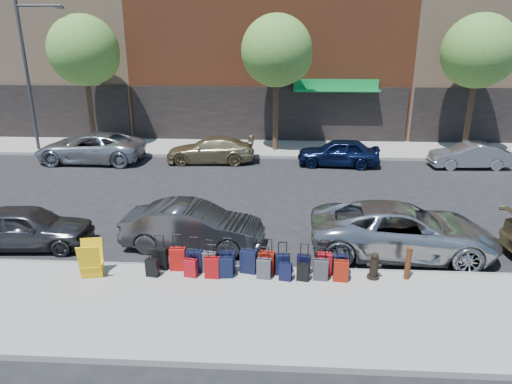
# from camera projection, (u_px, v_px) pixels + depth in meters

# --- Properties ---
(ground) EXTENTS (120.00, 120.00, 0.00)m
(ground) POSITION_uv_depth(u_px,v_px,m) (257.00, 213.00, 17.08)
(ground) COLOR black
(ground) RESTS_ON ground
(sidewalk_near) EXTENTS (60.00, 4.00, 0.15)m
(sidewalk_near) POSITION_uv_depth(u_px,v_px,m) (243.00, 309.00, 10.91)
(sidewalk_near) COLOR gray
(sidewalk_near) RESTS_ON ground
(sidewalk_far) EXTENTS (60.00, 4.00, 0.15)m
(sidewalk_far) POSITION_uv_depth(u_px,v_px,m) (267.00, 148.00, 26.49)
(sidewalk_far) COLOR gray
(sidewalk_far) RESTS_ON ground
(curb_near) EXTENTS (60.00, 0.08, 0.15)m
(curb_near) POSITION_uv_depth(u_px,v_px,m) (249.00, 269.00, 12.82)
(curb_near) COLOR gray
(curb_near) RESTS_ON ground
(curb_far) EXTENTS (60.00, 0.08, 0.15)m
(curb_far) POSITION_uv_depth(u_px,v_px,m) (265.00, 157.00, 24.59)
(curb_far) COLOR gray
(curb_far) RESTS_ON ground
(building_left) EXTENTS (15.00, 12.12, 16.00)m
(building_left) POSITION_uv_depth(u_px,v_px,m) (46.00, 10.00, 32.33)
(building_left) COLOR #9D7D60
(building_left) RESTS_ON ground
(tree_left) EXTENTS (3.80, 3.80, 7.27)m
(tree_left) POSITION_uv_depth(u_px,v_px,m) (86.00, 52.00, 24.82)
(tree_left) COLOR black
(tree_left) RESTS_ON sidewalk_far
(tree_center) EXTENTS (3.80, 3.80, 7.27)m
(tree_center) POSITION_uv_depth(u_px,v_px,m) (279.00, 53.00, 24.25)
(tree_center) COLOR black
(tree_center) RESTS_ON sidewalk_far
(tree_right) EXTENTS (3.80, 3.80, 7.27)m
(tree_right) POSITION_uv_depth(u_px,v_px,m) (481.00, 53.00, 23.68)
(tree_right) COLOR black
(tree_right) RESTS_ON sidewalk_far
(streetlight) EXTENTS (2.59, 0.18, 8.00)m
(streetlight) POSITION_uv_depth(u_px,v_px,m) (30.00, 67.00, 24.56)
(streetlight) COLOR #333338
(streetlight) RESTS_ON sidewalk_far
(suitcase_front_0) EXTENTS (0.43, 0.26, 1.01)m
(suitcase_front_0) POSITION_uv_depth(u_px,v_px,m) (160.00, 258.00, 12.57)
(suitcase_front_0) COLOR black
(suitcase_front_0) RESTS_ON sidewalk_near
(suitcase_front_1) EXTENTS (0.44, 0.25, 1.03)m
(suitcase_front_1) POSITION_uv_depth(u_px,v_px,m) (178.00, 259.00, 12.53)
(suitcase_front_1) COLOR #A40D0A
(suitcase_front_1) RESTS_ON sidewalk_near
(suitcase_front_2) EXTENTS (0.42, 0.23, 1.00)m
(suitcase_front_2) POSITION_uv_depth(u_px,v_px,m) (194.00, 261.00, 12.43)
(suitcase_front_2) COLOR black
(suitcase_front_2) RESTS_ON sidewalk_near
(suitcase_front_3) EXTENTS (0.42, 0.27, 0.93)m
(suitcase_front_3) POSITION_uv_depth(u_px,v_px,m) (210.00, 262.00, 12.42)
(suitcase_front_3) COLOR #434248
(suitcase_front_3) RESTS_ON sidewalk_near
(suitcase_front_4) EXTENTS (0.42, 0.24, 1.00)m
(suitcase_front_4) POSITION_uv_depth(u_px,v_px,m) (228.00, 262.00, 12.38)
(suitcase_front_4) COLOR black
(suitcase_front_4) RESTS_ON sidewalk_near
(suitcase_front_5) EXTENTS (0.48, 0.32, 1.06)m
(suitcase_front_5) POSITION_uv_depth(u_px,v_px,m) (248.00, 261.00, 12.38)
(suitcase_front_5) COLOR black
(suitcase_front_5) RESTS_ON sidewalk_near
(suitcase_front_6) EXTENTS (0.45, 0.31, 1.00)m
(suitcase_front_6) POSITION_uv_depth(u_px,v_px,m) (267.00, 263.00, 12.34)
(suitcase_front_6) COLOR maroon
(suitcase_front_6) RESTS_ON sidewalk_near
(suitcase_front_7) EXTENTS (0.41, 0.25, 0.93)m
(suitcase_front_7) POSITION_uv_depth(u_px,v_px,m) (282.00, 264.00, 12.31)
(suitcase_front_7) COLOR black
(suitcase_front_7) RESTS_ON sidewalk_near
(suitcase_front_8) EXTENTS (0.39, 0.25, 0.87)m
(suitcase_front_8) POSITION_uv_depth(u_px,v_px,m) (304.00, 264.00, 12.36)
(suitcase_front_8) COLOR black
(suitcase_front_8) RESTS_ON sidewalk_near
(suitcase_front_9) EXTENTS (0.41, 0.23, 1.00)m
(suitcase_front_9) POSITION_uv_depth(u_px,v_px,m) (324.00, 264.00, 12.28)
(suitcase_front_9) COLOR #A50A11
(suitcase_front_9) RESTS_ON sidewalk_near
(suitcase_front_10) EXTENTS (0.40, 0.22, 0.97)m
(suitcase_front_10) POSITION_uv_depth(u_px,v_px,m) (340.00, 265.00, 12.25)
(suitcase_front_10) COLOR black
(suitcase_front_10) RESTS_ON sidewalk_near
(suitcase_back_0) EXTENTS (0.36, 0.24, 0.79)m
(suitcase_back_0) POSITION_uv_depth(u_px,v_px,m) (152.00, 268.00, 12.22)
(suitcase_back_0) COLOR black
(suitcase_back_0) RESTS_ON sidewalk_near
(suitcase_back_2) EXTENTS (0.37, 0.25, 0.80)m
(suitcase_back_2) POSITION_uv_depth(u_px,v_px,m) (191.00, 268.00, 12.19)
(suitcase_back_2) COLOR #A00A14
(suitcase_back_2) RESTS_ON sidewalk_near
(suitcase_back_3) EXTENTS (0.40, 0.24, 0.93)m
(suitcase_back_3) POSITION_uv_depth(u_px,v_px,m) (212.00, 267.00, 12.14)
(suitcase_back_3) COLOR #95090C
(suitcase_back_3) RESTS_ON sidewalk_near
(suitcase_back_4) EXTENTS (0.40, 0.26, 0.92)m
(suitcase_back_4) POSITION_uv_depth(u_px,v_px,m) (226.00, 267.00, 12.16)
(suitcase_back_4) COLOR black
(suitcase_back_4) RESTS_ON sidewalk_near
(suitcase_back_6) EXTENTS (0.40, 0.26, 0.89)m
(suitcase_back_6) POSITION_uv_depth(u_px,v_px,m) (264.00, 268.00, 12.11)
(suitcase_back_6) COLOR #3E3E43
(suitcase_back_6) RESTS_ON sidewalk_near
(suitcase_back_7) EXTENTS (0.36, 0.25, 0.78)m
(suitcase_back_7) POSITION_uv_depth(u_px,v_px,m) (285.00, 272.00, 12.01)
(suitcase_back_7) COLOR black
(suitcase_back_7) RESTS_ON sidewalk_near
(suitcase_back_8) EXTENTS (0.35, 0.24, 0.76)m
(suitcase_back_8) POSITION_uv_depth(u_px,v_px,m) (303.00, 272.00, 12.00)
(suitcase_back_8) COLOR black
(suitcase_back_8) RESTS_ON sidewalk_near
(suitcase_back_9) EXTENTS (0.40, 0.25, 0.92)m
(suitcase_back_9) POSITION_uv_depth(u_px,v_px,m) (321.00, 269.00, 12.03)
(suitcase_back_9) COLOR #323237
(suitcase_back_9) RESTS_ON sidewalk_near
(suitcase_back_10) EXTENTS (0.40, 0.25, 0.92)m
(suitcase_back_10) POSITION_uv_depth(u_px,v_px,m) (341.00, 271.00, 11.97)
(suitcase_back_10) COLOR maroon
(suitcase_back_10) RESTS_ON sidewalk_near
(fire_hydrant) EXTENTS (0.38, 0.34, 0.75)m
(fire_hydrant) POSITION_uv_depth(u_px,v_px,m) (374.00, 266.00, 12.09)
(fire_hydrant) COLOR black
(fire_hydrant) RESTS_ON sidewalk_near
(bollard) EXTENTS (0.17, 0.17, 0.91)m
(bollard) POSITION_uv_depth(u_px,v_px,m) (408.00, 263.00, 12.01)
(bollard) COLOR #38190C
(bollard) RESTS_ON sidewalk_near
(display_rack) EXTENTS (0.67, 0.71, 1.00)m
(display_rack) POSITION_uv_depth(u_px,v_px,m) (91.00, 260.00, 12.10)
(display_rack) COLOR yellow
(display_rack) RESTS_ON sidewalk_near
(car_near_0) EXTENTS (4.02, 1.83, 1.34)m
(car_near_0) POSITION_uv_depth(u_px,v_px,m) (27.00, 227.00, 14.12)
(car_near_0) COLOR #323234
(car_near_0) RESTS_ON ground
(car_near_1) EXTENTS (4.42, 1.84, 1.42)m
(car_near_1) POSITION_uv_depth(u_px,v_px,m) (193.00, 226.00, 14.06)
(car_near_1) COLOR #353538
(car_near_1) RESTS_ON ground
(car_near_2) EXTENTS (5.63, 2.83, 1.53)m
(car_near_2) POSITION_uv_depth(u_px,v_px,m) (402.00, 230.00, 13.67)
(car_near_2) COLOR #ACAFB3
(car_near_2) RESTS_ON ground
(car_far_0) EXTENTS (5.55, 2.61, 1.53)m
(car_far_0) POSITION_uv_depth(u_px,v_px,m) (90.00, 147.00, 23.73)
(car_far_0) COLOR #B9BCC1
(car_far_0) RESTS_ON ground
(car_far_1) EXTENTS (4.63, 2.03, 1.32)m
(car_far_1) POSITION_uv_depth(u_px,v_px,m) (211.00, 150.00, 23.68)
(car_far_1) COLOR #9A885E
(car_far_1) RESTS_ON ground
(car_far_2) EXTENTS (4.21, 1.98, 1.39)m
(car_far_2) POSITION_uv_depth(u_px,v_px,m) (338.00, 152.00, 23.04)
(car_far_2) COLOR #0C1638
(car_far_2) RESTS_ON ground
(car_far_3) EXTENTS (3.85, 1.49, 1.25)m
(car_far_3) POSITION_uv_depth(u_px,v_px,m) (469.00, 156.00, 22.71)
(car_far_3) COLOR #AFB1B6
(car_far_3) RESTS_ON ground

